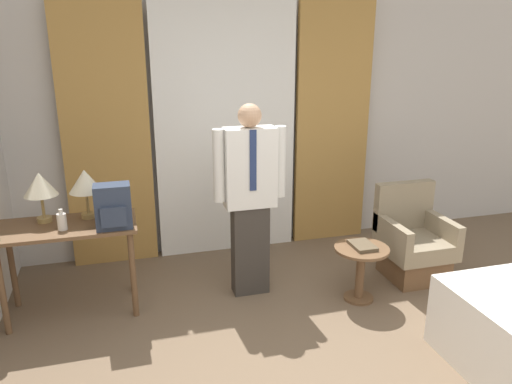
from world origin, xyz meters
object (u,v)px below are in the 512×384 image
(person, at_px, (250,194))
(book, at_px, (362,245))
(desk, at_px, (68,240))
(bottle_by_lamp, at_px, (62,221))
(table_lamp_right, at_px, (85,182))
(armchair, at_px, (413,244))
(backpack, at_px, (113,207))
(side_table, at_px, (361,264))
(table_lamp_left, at_px, (40,186))

(person, distance_m, book, 1.06)
(desk, xyz_separation_m, bottle_by_lamp, (-0.01, -0.10, 0.20))
(table_lamp_right, distance_m, armchair, 3.04)
(table_lamp_right, relative_size, book, 1.65)
(book, bearing_deg, desk, 169.01)
(table_lamp_right, xyz_separation_m, bottle_by_lamp, (-0.19, -0.22, -0.24))
(backpack, relative_size, armchair, 0.40)
(bottle_by_lamp, distance_m, book, 2.47)
(armchair, distance_m, book, 0.76)
(bottle_by_lamp, height_order, book, bottle_by_lamp)
(bottle_by_lamp, xyz_separation_m, backpack, (0.39, -0.07, 0.10))
(side_table, distance_m, book, 0.17)
(table_lamp_right, relative_size, person, 0.24)
(table_lamp_left, height_order, side_table, table_lamp_left)
(backpack, height_order, armchair, backpack)
(bottle_by_lamp, xyz_separation_m, person, (1.53, 0.03, 0.08))
(table_lamp_right, height_order, bottle_by_lamp, table_lamp_right)
(table_lamp_left, distance_m, side_table, 2.74)
(person, height_order, armchair, person)
(book, bearing_deg, bottle_by_lamp, 171.34)
(armchair, bearing_deg, side_table, -157.77)
(bottle_by_lamp, xyz_separation_m, side_table, (2.41, -0.38, -0.51))
(desk, height_order, table_lamp_right, table_lamp_right)
(person, xyz_separation_m, book, (0.89, -0.39, -0.42))
(table_lamp_left, relative_size, table_lamp_right, 1.00)
(table_lamp_left, distance_m, person, 1.70)
(table_lamp_left, bearing_deg, desk, -36.12)
(armchair, relative_size, book, 3.51)
(table_lamp_right, bearing_deg, bottle_by_lamp, -129.84)
(table_lamp_right, distance_m, bottle_by_lamp, 0.38)
(bottle_by_lamp, bearing_deg, person, 0.96)
(desk, height_order, table_lamp_left, table_lamp_left)
(table_lamp_right, xyz_separation_m, side_table, (2.23, -0.60, -0.75))
(table_lamp_left, distance_m, backpack, 0.64)
(desk, distance_m, person, 1.54)
(side_table, bearing_deg, backpack, 171.28)
(backpack, bearing_deg, table_lamp_left, 152.15)
(table_lamp_right, relative_size, bottle_by_lamp, 2.45)
(table_lamp_left, height_order, backpack, table_lamp_left)
(table_lamp_right, distance_m, person, 1.37)
(table_lamp_right, bearing_deg, backpack, -54.51)
(bottle_by_lamp, bearing_deg, desk, 81.39)
(armchair, bearing_deg, table_lamp_right, 173.81)
(table_lamp_right, distance_m, backpack, 0.38)
(bottle_by_lamp, relative_size, backpack, 0.48)
(backpack, bearing_deg, bottle_by_lamp, 170.29)
(person, bearing_deg, book, -23.84)
(table_lamp_left, height_order, person, person)
(desk, relative_size, book, 4.36)
(backpack, bearing_deg, desk, 156.39)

